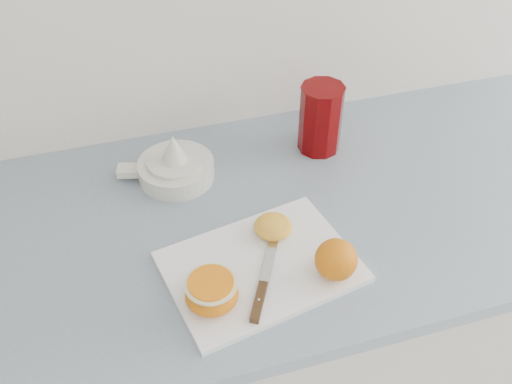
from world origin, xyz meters
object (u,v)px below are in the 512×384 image
cutting_board (261,267)px  half_orange (212,293)px  counter (300,334)px  citrus_juicer (175,166)px  red_tumbler (320,121)px

cutting_board → half_orange: 0.12m
counter → citrus_juicer: (-0.24, 0.14, 0.47)m
counter → citrus_juicer: size_ratio=13.15×
counter → half_orange: 0.57m
counter → red_tumbler: red_tumbler is taller
counter → half_orange: half_orange is taller
cutting_board → red_tumbler: bearing=53.3°
red_tumbler → counter: bearing=-115.6°
citrus_juicer → half_orange: bearing=-90.7°
cutting_board → red_tumbler: 0.37m
counter → red_tumbler: (0.07, 0.15, 0.51)m
cutting_board → citrus_juicer: size_ratio=1.62×
counter → half_orange: size_ratio=29.93×
half_orange → red_tumbler: size_ratio=0.57×
citrus_juicer → red_tumbler: size_ratio=1.30×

